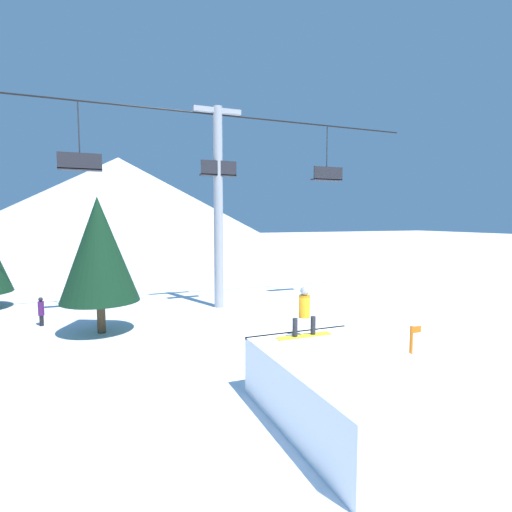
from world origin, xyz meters
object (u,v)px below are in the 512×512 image
(snowboarder, at_px, (304,312))
(pine_tree_near, at_px, (99,250))
(distant_skier, at_px, (41,310))
(trail_marker, at_px, (412,345))
(snow_ramp, at_px, (348,391))

(snowboarder, height_order, pine_tree_near, pine_tree_near)
(distant_skier, bearing_deg, snowboarder, -53.67)
(trail_marker, distance_m, distant_skier, 14.56)
(snow_ramp, distance_m, snowboarder, 2.32)
(snow_ramp, height_order, trail_marker, snow_ramp)
(pine_tree_near, xyz_separation_m, distant_skier, (-2.33, 2.04, -2.65))
(snowboarder, distance_m, trail_marker, 4.07)
(pine_tree_near, bearing_deg, snow_ramp, -62.82)
(snow_ramp, height_order, pine_tree_near, pine_tree_near)
(snowboarder, relative_size, pine_tree_near, 0.28)
(pine_tree_near, distance_m, trail_marker, 11.76)
(snow_ramp, distance_m, pine_tree_near, 11.08)
(distant_skier, bearing_deg, pine_tree_near, -41.17)
(snow_ramp, xyz_separation_m, trail_marker, (3.74, 2.06, -0.03))
(trail_marker, bearing_deg, snowboarder, -177.09)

